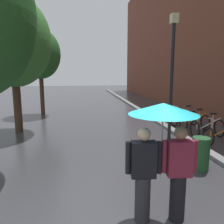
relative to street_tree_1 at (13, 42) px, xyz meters
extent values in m
plane|color=#38383D|center=(3.24, -6.31, -3.68)|extent=(80.00, 80.00, 0.00)
cube|color=slate|center=(6.44, 3.69, -3.62)|extent=(0.30, 36.00, 0.12)
cylinder|color=#473323|center=(0.00, 0.00, -2.52)|extent=(0.32, 0.32, 2.33)
ellipsoid|color=#387533|center=(0.00, 0.00, 0.02)|extent=(3.01, 3.01, 3.64)
cylinder|color=#473323|center=(0.38, 3.95, -2.45)|extent=(0.24, 0.24, 2.46)
ellipsoid|color=#235623|center=(0.38, 3.95, -0.16)|extent=(2.33, 2.33, 2.84)
torus|color=black|center=(6.85, -2.95, -3.33)|extent=(0.08, 0.70, 0.70)
cylinder|color=orange|center=(6.93, -2.95, -3.04)|extent=(0.04, 0.04, 0.58)
cylinder|color=#9E9EA3|center=(6.93, -2.95, -2.75)|extent=(0.04, 0.46, 0.03)
torus|color=black|center=(6.87, -2.00, -3.33)|extent=(0.07, 0.70, 0.70)
torus|color=black|center=(7.89, -1.99, -3.33)|extent=(0.07, 0.70, 0.70)
cylinder|color=silver|center=(7.49, -1.99, -3.13)|extent=(0.88, 0.05, 0.43)
cylinder|color=silver|center=(7.59, -1.99, -3.06)|extent=(0.04, 0.04, 0.55)
cube|color=black|center=(7.59, -1.99, -2.75)|extent=(0.22, 0.10, 0.06)
cylinder|color=silver|center=(6.95, -2.00, -3.04)|extent=(0.04, 0.04, 0.58)
cylinder|color=#9E9EA3|center=(6.95, -2.00, -2.75)|extent=(0.03, 0.46, 0.03)
torus|color=black|center=(6.89, -1.00, -3.33)|extent=(0.09, 0.70, 0.70)
torus|color=black|center=(7.91, -0.96, -3.33)|extent=(0.09, 0.70, 0.70)
cylinder|color=orange|center=(7.50, -0.97, -3.13)|extent=(0.88, 0.08, 0.43)
cylinder|color=orange|center=(7.60, -0.97, -3.06)|extent=(0.04, 0.04, 0.55)
cube|color=black|center=(7.60, -0.97, -2.75)|extent=(0.22, 0.11, 0.06)
cylinder|color=orange|center=(6.97, -1.00, -3.04)|extent=(0.04, 0.04, 0.58)
cylinder|color=#9E9EA3|center=(6.97, -1.00, -2.75)|extent=(0.05, 0.46, 0.03)
torus|color=black|center=(6.87, -0.08, -3.33)|extent=(0.14, 0.70, 0.70)
torus|color=black|center=(7.89, 0.04, -3.33)|extent=(0.14, 0.70, 0.70)
cylinder|color=slate|center=(7.48, -0.01, -3.13)|extent=(0.88, 0.14, 0.43)
cylinder|color=slate|center=(7.58, 0.00, -3.06)|extent=(0.04, 0.04, 0.55)
cube|color=black|center=(7.58, 0.00, -2.75)|extent=(0.23, 0.13, 0.06)
cylinder|color=slate|center=(6.96, -0.07, -3.04)|extent=(0.04, 0.04, 0.58)
cylinder|color=#9E9EA3|center=(6.96, -0.07, -2.75)|extent=(0.08, 0.46, 0.03)
cylinder|color=#2D2D33|center=(3.58, -6.40, -3.29)|extent=(0.26, 0.26, 0.79)
cube|color=black|center=(3.58, -6.40, -2.60)|extent=(0.42, 0.26, 0.59)
sphere|color=beige|center=(3.58, -6.40, -2.17)|extent=(0.21, 0.21, 0.21)
cylinder|color=black|center=(3.33, -6.38, -2.57)|extent=(0.09, 0.09, 0.53)
cylinder|color=black|center=(3.83, -6.43, -2.57)|extent=(0.09, 0.09, 0.53)
cylinder|color=black|center=(4.17, -6.47, -3.28)|extent=(0.26, 0.26, 0.80)
cube|color=maroon|center=(4.17, -6.47, -2.58)|extent=(0.42, 0.26, 0.60)
sphere|color=#9E7051|center=(4.17, -6.47, -2.16)|extent=(0.21, 0.21, 0.21)
cylinder|color=maroon|center=(3.92, -6.44, -2.55)|extent=(0.09, 0.09, 0.54)
cylinder|color=maroon|center=(4.42, -6.49, -2.55)|extent=(0.09, 0.09, 0.54)
cylinder|color=#9E9EA3|center=(3.88, -6.42, -2.36)|extent=(0.02, 0.02, 1.04)
cone|color=#1EB2C6|center=(3.88, -6.42, -1.77)|extent=(1.11, 1.11, 0.18)
cylinder|color=black|center=(5.84, -2.04, -1.62)|extent=(0.12, 0.12, 4.12)
cube|color=beige|center=(5.84, -2.04, 0.60)|extent=(0.24, 0.24, 0.32)
cylinder|color=#1E4C28|center=(5.61, -4.65, -3.26)|extent=(0.44, 0.44, 0.85)
camera|label=1|loc=(2.59, -9.75, -1.21)|focal=36.09mm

